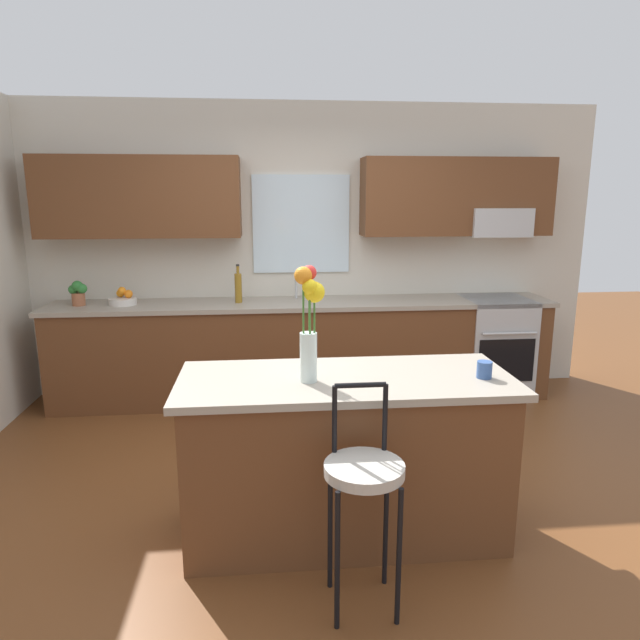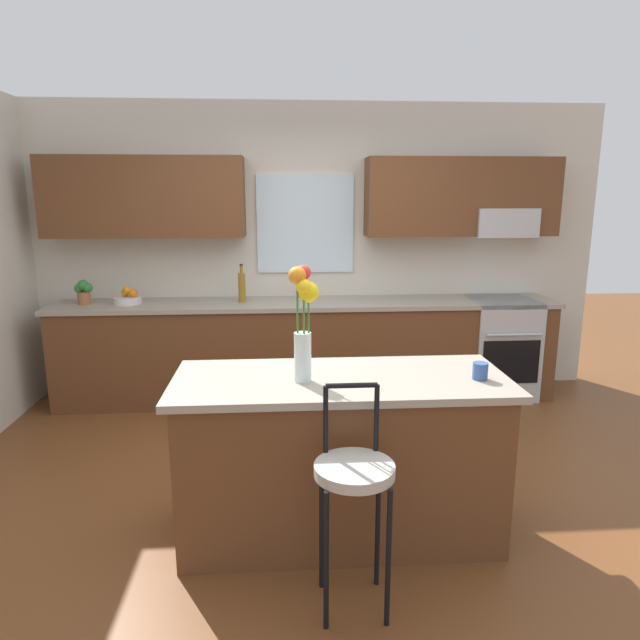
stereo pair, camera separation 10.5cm
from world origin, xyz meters
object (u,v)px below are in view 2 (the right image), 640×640
at_px(fruit_bowl_oranges, 128,298).
at_px(potted_plant_small, 84,291).
at_px(bar_stool_near, 354,479).
at_px(flower_vase, 303,316).
at_px(kitchen_island, 340,456).
at_px(oven_range, 499,347).
at_px(bottle_olive_oil, 242,287).
at_px(mug_ceramic, 480,371).

distance_m(fruit_bowl_oranges, potted_plant_small, 0.38).
distance_m(bar_stool_near, flower_vase, 0.85).
xyz_separation_m(kitchen_island, potted_plant_small, (-2.05, 2.20, 0.57)).
xyz_separation_m(oven_range, fruit_bowl_oranges, (-3.42, 0.03, 0.51)).
xyz_separation_m(bottle_olive_oil, potted_plant_small, (-1.39, -0.00, -0.02)).
bearing_deg(oven_range, flower_vase, -131.09).
bearing_deg(kitchen_island, bar_stool_near, -90.00).
bearing_deg(oven_range, bottle_olive_oil, 179.41).
distance_m(oven_range, mug_ceramic, 2.53).
distance_m(bar_stool_near, bottle_olive_oil, 2.89).
xyz_separation_m(kitchen_island, mug_ceramic, (0.73, -0.09, 0.50)).
height_order(flower_vase, bottle_olive_oil, flower_vase).
bearing_deg(flower_vase, fruit_bowl_oranges, 123.25).
distance_m(flower_vase, mug_ceramic, 0.98).
bearing_deg(kitchen_island, flower_vase, -164.76).
relative_size(flower_vase, fruit_bowl_oranges, 2.51).
bearing_deg(bar_stool_near, mug_ceramic, 34.18).
xyz_separation_m(bar_stool_near, potted_plant_small, (-2.05, 2.78, 0.40)).
bearing_deg(bottle_olive_oil, potted_plant_small, -179.99).
bearing_deg(mug_ceramic, fruit_bowl_oranges, 136.43).
height_order(oven_range, mug_ceramic, mug_ceramic).
height_order(kitchen_island, bar_stool_near, bar_stool_near).
xyz_separation_m(oven_range, mug_ceramic, (-1.01, -2.26, 0.51)).
bearing_deg(fruit_bowl_oranges, flower_vase, -56.75).
bearing_deg(bar_stool_near, fruit_bowl_oranges, 121.08).
xyz_separation_m(oven_range, bar_stool_near, (-1.74, -2.75, 0.18)).
height_order(mug_ceramic, bottle_olive_oil, bottle_olive_oil).
bearing_deg(flower_vase, bar_stool_near, -69.34).
distance_m(oven_range, kitchen_island, 2.78).
relative_size(bar_stool_near, potted_plant_small, 4.77).
distance_m(flower_vase, fruit_bowl_oranges, 2.71).
bearing_deg(bar_stool_near, bottle_olive_oil, 103.42).
relative_size(kitchen_island, fruit_bowl_oranges, 7.45).
distance_m(mug_ceramic, fruit_bowl_oranges, 3.32).
distance_m(kitchen_island, potted_plant_small, 3.06).
xyz_separation_m(oven_range, bottle_olive_oil, (-2.40, 0.02, 0.60)).
bearing_deg(bottle_olive_oil, mug_ceramic, -58.66).
xyz_separation_m(bar_stool_near, flower_vase, (-0.20, 0.53, 0.63)).
relative_size(bar_stool_near, fruit_bowl_oranges, 4.34).
relative_size(flower_vase, mug_ceramic, 6.70).
relative_size(bottle_olive_oil, potted_plant_small, 1.58).
height_order(mug_ceramic, fruit_bowl_oranges, fruit_bowl_oranges).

